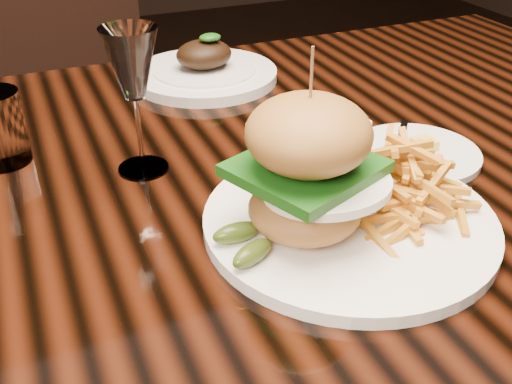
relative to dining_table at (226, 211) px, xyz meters
name	(u,v)px	position (x,y,z in m)	size (l,w,h in m)	color
dining_table	(226,211)	(0.00, 0.00, 0.00)	(1.60, 0.90, 0.75)	black
burger_plate	(348,185)	(0.07, -0.19, 0.13)	(0.32, 0.32, 0.21)	white
side_saucer	(416,153)	(0.24, -0.09, 0.08)	(0.17, 0.17, 0.02)	white
ramekin	(338,126)	(0.18, 0.01, 0.09)	(0.07, 0.07, 0.03)	white
wine_glass	(132,69)	(-0.10, 0.02, 0.21)	(0.07, 0.07, 0.19)	white
far_dish	(205,71)	(0.07, 0.29, 0.09)	(0.25, 0.25, 0.08)	white
chair_far	(76,89)	(-0.09, 0.89, -0.13)	(0.52, 0.53, 0.95)	black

